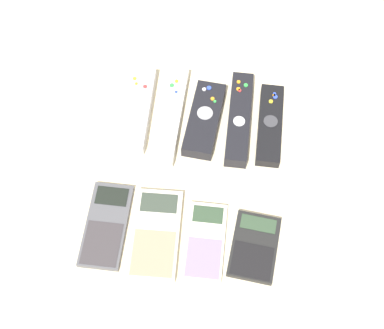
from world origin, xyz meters
TOP-DOWN VIEW (x-y plane):
  - ground_plane at (0.00, 0.00)m, footprint 3.00×3.00m
  - remote_0 at (-0.13, 0.13)m, footprint 0.07×0.19m
  - remote_1 at (-0.06, 0.13)m, footprint 0.05×0.22m
  - remote_2 at (0.01, 0.13)m, footprint 0.06×0.16m
  - remote_3 at (0.07, 0.14)m, footprint 0.05×0.20m
  - remote_4 at (0.13, 0.14)m, footprint 0.05×0.17m
  - calculator_0 at (-0.13, -0.11)m, footprint 0.07×0.16m
  - calculator_1 at (-0.04, -0.11)m, footprint 0.09×0.16m
  - calculator_2 at (0.04, -0.11)m, footprint 0.07×0.14m
  - calculator_3 at (0.13, -0.11)m, footprint 0.08×0.12m

SIDE VIEW (x-z plane):
  - ground_plane at x=0.00m, z-range 0.00..0.00m
  - calculator_2 at x=0.04m, z-range 0.00..0.01m
  - calculator_0 at x=-0.13m, z-range 0.00..0.01m
  - calculator_3 at x=0.13m, z-range 0.00..0.01m
  - calculator_1 at x=-0.04m, z-range 0.00..0.02m
  - remote_4 at x=0.13m, z-range 0.00..0.02m
  - remote_1 at x=-0.06m, z-range 0.00..0.02m
  - remote_0 at x=-0.13m, z-range 0.00..0.03m
  - remote_2 at x=0.01m, z-range 0.00..0.03m
  - remote_3 at x=0.07m, z-range 0.00..0.03m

